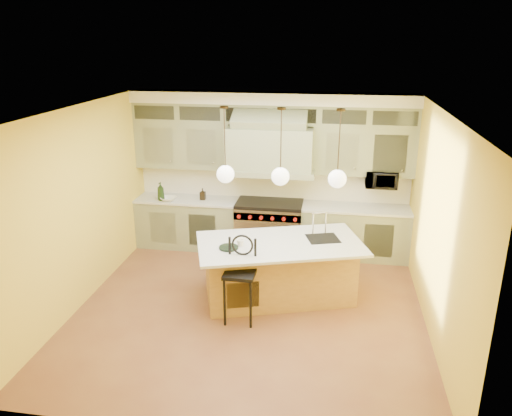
% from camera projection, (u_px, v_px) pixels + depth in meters
% --- Properties ---
extents(floor, '(5.00, 5.00, 0.00)m').
position_uv_depth(floor, '(250.00, 309.00, 7.36)').
color(floor, brown).
rests_on(floor, ground).
extents(ceiling, '(5.00, 5.00, 0.00)m').
position_uv_depth(ceiling, '(249.00, 111.00, 6.41)').
color(ceiling, white).
rests_on(ceiling, wall_back).
extents(wall_back, '(5.00, 0.00, 5.00)m').
position_uv_depth(wall_back, '(272.00, 171.00, 9.22)').
color(wall_back, yellow).
rests_on(wall_back, ground).
extents(wall_front, '(5.00, 0.00, 5.00)m').
position_uv_depth(wall_front, '(203.00, 310.00, 4.55)').
color(wall_front, yellow).
rests_on(wall_front, ground).
extents(wall_left, '(0.00, 5.00, 5.00)m').
position_uv_depth(wall_left, '(80.00, 207.00, 7.26)').
color(wall_left, yellow).
rests_on(wall_left, ground).
extents(wall_right, '(0.00, 5.00, 5.00)m').
position_uv_depth(wall_right, '(438.00, 227.00, 6.51)').
color(wall_right, yellow).
rests_on(wall_right, ground).
extents(back_cabinetry, '(5.00, 0.77, 2.90)m').
position_uv_depth(back_cabinetry, '(270.00, 176.00, 8.97)').
color(back_cabinetry, gray).
rests_on(back_cabinetry, floor).
extents(range, '(1.20, 0.74, 0.96)m').
position_uv_depth(range, '(269.00, 226.00, 9.20)').
color(range, silver).
rests_on(range, floor).
extents(kitchen_island, '(2.69, 1.96, 1.35)m').
position_uv_depth(kitchen_island, '(279.00, 269.00, 7.57)').
color(kitchen_island, olive).
rests_on(kitchen_island, floor).
extents(counter_stool, '(0.44, 0.44, 1.22)m').
position_uv_depth(counter_stool, '(241.00, 274.00, 6.89)').
color(counter_stool, black).
rests_on(counter_stool, floor).
extents(microwave, '(0.54, 0.37, 0.30)m').
position_uv_depth(microwave, '(381.00, 179.00, 8.69)').
color(microwave, black).
rests_on(microwave, back_cabinetry).
extents(oil_bottle_a, '(0.14, 0.14, 0.34)m').
position_uv_depth(oil_bottle_a, '(161.00, 191.00, 9.16)').
color(oil_bottle_a, '#1B3213').
rests_on(oil_bottle_a, back_cabinetry).
extents(oil_bottle_b, '(0.10, 0.10, 0.22)m').
position_uv_depth(oil_bottle_b, '(203.00, 194.00, 9.21)').
color(oil_bottle_b, black).
rests_on(oil_bottle_b, back_cabinetry).
extents(fruit_bowl, '(0.31, 0.31, 0.07)m').
position_uv_depth(fruit_bowl, '(168.00, 199.00, 9.17)').
color(fruit_bowl, white).
rests_on(fruit_bowl, back_cabinetry).
extents(cup, '(0.11, 0.11, 0.10)m').
position_uv_depth(cup, '(240.00, 243.00, 7.24)').
color(cup, white).
rests_on(cup, kitchen_island).
extents(pendant_left, '(0.26, 0.26, 1.11)m').
position_uv_depth(pendant_left, '(225.00, 172.00, 7.20)').
color(pendant_left, '#2D2319').
rests_on(pendant_left, ceiling).
extents(pendant_center, '(0.26, 0.26, 1.11)m').
position_uv_depth(pendant_center, '(280.00, 174.00, 7.08)').
color(pendant_center, '#2D2319').
rests_on(pendant_center, ceiling).
extents(pendant_right, '(0.26, 0.26, 1.11)m').
position_uv_depth(pendant_right, '(337.00, 177.00, 6.97)').
color(pendant_right, '#2D2319').
rests_on(pendant_right, ceiling).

